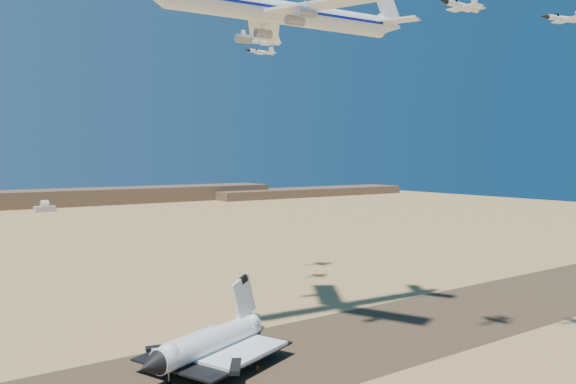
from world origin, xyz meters
TOP-DOWN VIEW (x-y plane):
  - ground at (0.00, 0.00)m, footprint 1200.00×1200.00m
  - runway at (0.00, 0.00)m, footprint 600.00×50.00m
  - ridgeline at (65.32, 527.31)m, footprint 960.00×90.00m
  - shuttle at (-16.12, 5.26)m, footprint 44.82×37.18m
  - carrier_747 at (12.93, 16.85)m, footprint 87.03×67.16m
  - crew_a at (-12.60, -1.02)m, footprint 0.57×0.69m
  - crew_b at (-7.62, -1.12)m, footprint 0.60×0.90m
  - crew_c at (-7.46, -4.56)m, footprint 1.17×0.89m
  - chase_jet_a at (42.13, -26.43)m, footprint 16.75×8.99m
  - chase_jet_b at (64.49, -41.81)m, footprint 14.24×8.23m
  - chase_jet_e at (36.71, 63.43)m, footprint 14.06×7.50m
  - chase_jet_f at (52.00, 84.49)m, footprint 16.02×9.10m

SIDE VIEW (x-z plane):
  - ground at x=0.00m, z-range 0.00..0.00m
  - runway at x=0.00m, z-range 0.00..0.06m
  - crew_a at x=-12.60m, z-range 0.06..1.70m
  - crew_b at x=-7.62m, z-range 0.06..1.79m
  - crew_c at x=-7.46m, z-range 0.06..1.84m
  - shuttle at x=-16.12m, z-range -5.04..16.76m
  - ridgeline at x=65.32m, z-range -1.37..16.63m
  - chase_jet_b at x=64.49m, z-range 88.99..92.60m
  - chase_jet_a at x=42.13m, z-range 92.00..96.17m
  - chase_jet_e at x=36.71m, z-range 93.48..96.98m
  - carrier_747 at x=12.93m, z-range 86.46..108.11m
  - chase_jet_f at x=52.00m, z-range 101.97..106.00m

